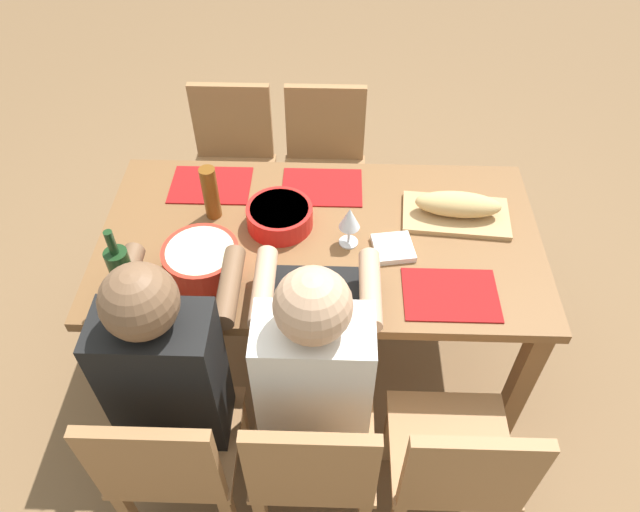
% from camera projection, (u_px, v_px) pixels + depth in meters
% --- Properties ---
extents(ground_plane, '(8.00, 8.00, 0.00)m').
position_uv_depth(ground_plane, '(320.00, 349.00, 2.74)').
color(ground_plane, brown).
extents(dining_table, '(1.63, 0.87, 0.74)m').
position_uv_depth(dining_table, '(320.00, 253.00, 2.27)').
color(dining_table, brown).
rests_on(dining_table, ground_plane).
extents(chair_far_left, '(0.40, 0.40, 0.85)m').
position_uv_depth(chair_far_left, '(233.00, 162.00, 2.91)').
color(chair_far_left, '#9E7044').
rests_on(chair_far_left, ground_plane).
extents(chair_far_center, '(0.40, 0.40, 0.85)m').
position_uv_depth(chair_far_center, '(325.00, 164.00, 2.91)').
color(chair_far_center, '#9E7044').
rests_on(chair_far_center, ground_plane).
extents(chair_near_right, '(0.40, 0.40, 0.85)m').
position_uv_depth(chair_near_right, '(456.00, 466.00, 1.86)').
color(chair_near_right, '#9E7044').
rests_on(chair_near_right, ground_plane).
extents(chair_near_left, '(0.40, 0.40, 0.85)m').
position_uv_depth(chair_near_left, '(171.00, 458.00, 1.88)').
color(chair_near_left, '#9E7044').
rests_on(chair_near_left, ground_plane).
extents(diner_near_left, '(0.41, 0.53, 1.20)m').
position_uv_depth(diner_near_left, '(171.00, 371.00, 1.85)').
color(diner_near_left, '#2D2D38').
rests_on(diner_near_left, ground_plane).
extents(chair_near_center, '(0.40, 0.40, 0.85)m').
position_uv_depth(chair_near_center, '(313.00, 462.00, 1.87)').
color(chair_near_center, '#9E7044').
rests_on(chair_near_center, ground_plane).
extents(diner_near_center, '(0.41, 0.53, 1.20)m').
position_uv_depth(diner_near_center, '(314.00, 375.00, 1.84)').
color(diner_near_center, '#2D2D38').
rests_on(diner_near_center, ground_plane).
extents(serving_bowl_greens, '(0.25, 0.25, 0.08)m').
position_uv_depth(serving_bowl_greens, '(280.00, 215.00, 2.21)').
color(serving_bowl_greens, red).
rests_on(serving_bowl_greens, dining_table).
extents(serving_bowl_pasta, '(0.26, 0.26, 0.11)m').
position_uv_depth(serving_bowl_pasta, '(202.00, 259.00, 2.04)').
color(serving_bowl_pasta, red).
rests_on(serving_bowl_pasta, dining_table).
extents(cutting_board, '(0.42, 0.25, 0.02)m').
position_uv_depth(cutting_board, '(456.00, 215.00, 2.26)').
color(cutting_board, tan).
rests_on(cutting_board, dining_table).
extents(bread_loaf, '(0.33, 0.14, 0.09)m').
position_uv_depth(bread_loaf, '(458.00, 204.00, 2.22)').
color(bread_loaf, tan).
rests_on(bread_loaf, cutting_board).
extents(wine_bottle, '(0.08, 0.08, 0.29)m').
position_uv_depth(wine_bottle, '(122.00, 272.00, 1.93)').
color(wine_bottle, '#193819').
rests_on(wine_bottle, dining_table).
extents(beer_bottle, '(0.06, 0.06, 0.22)m').
position_uv_depth(beer_bottle, '(211.00, 193.00, 2.20)').
color(beer_bottle, brown).
rests_on(beer_bottle, dining_table).
extents(wine_glass, '(0.08, 0.08, 0.17)m').
position_uv_depth(wine_glass, '(350.00, 220.00, 2.09)').
color(wine_glass, silver).
rests_on(wine_glass, dining_table).
extents(placemat_far_left, '(0.32, 0.23, 0.01)m').
position_uv_depth(placemat_far_left, '(211.00, 185.00, 2.40)').
color(placemat_far_left, maroon).
rests_on(placemat_far_left, dining_table).
extents(placemat_far_center, '(0.32, 0.23, 0.01)m').
position_uv_depth(placemat_far_center, '(322.00, 187.00, 2.39)').
color(placemat_far_center, maroon).
rests_on(placemat_far_center, dining_table).
extents(placemat_near_right, '(0.32, 0.23, 0.01)m').
position_uv_depth(placemat_near_right, '(451.00, 295.00, 2.00)').
color(placemat_near_right, maroon).
rests_on(placemat_near_right, dining_table).
extents(placemat_near_center, '(0.32, 0.23, 0.01)m').
position_uv_depth(placemat_near_center, '(318.00, 292.00, 2.01)').
color(placemat_near_center, black).
rests_on(placemat_near_center, dining_table).
extents(napkin_stack, '(0.16, 0.16, 0.02)m').
position_uv_depth(napkin_stack, '(393.00, 248.00, 2.14)').
color(napkin_stack, white).
rests_on(napkin_stack, dining_table).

